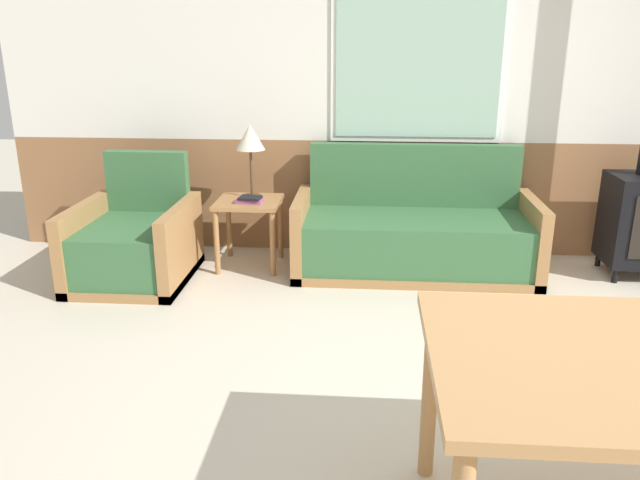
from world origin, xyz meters
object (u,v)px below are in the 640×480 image
Objects in this scene: armchair at (135,245)px; table_lamp at (250,140)px; side_table at (249,213)px; couch at (414,236)px.

table_lamp reaches higher than armchair.
side_table is at bearing -98.68° from table_lamp.
couch is 1.99× the size of armchair.
armchair is 1.71× the size of side_table.
armchair is (-1.98, -0.32, -0.01)m from couch.
armchair is at bearing -152.29° from table_lamp.
armchair is at bearing -170.75° from couch.
table_lamp is at bearing 22.29° from armchair.
couch is 3.40× the size of side_table.
table_lamp is (0.77, 0.41, 0.69)m from armchair.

